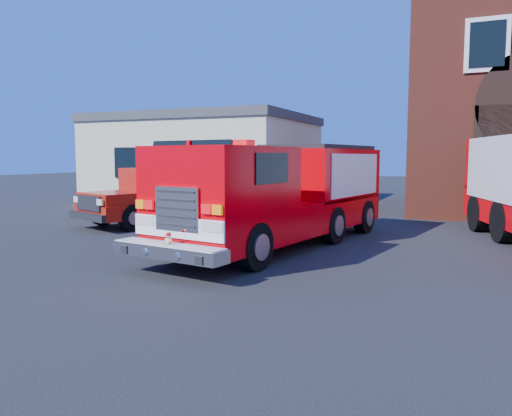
% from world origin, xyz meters
% --- Properties ---
extents(ground, '(100.00, 100.00, 0.00)m').
position_xyz_m(ground, '(0.00, 0.00, 0.00)').
color(ground, black).
rests_on(ground, ground).
extents(side_building, '(10.20, 8.20, 4.35)m').
position_xyz_m(side_building, '(-9.00, 13.00, 2.20)').
color(side_building, beige).
rests_on(side_building, ground).
extents(fire_engine, '(3.74, 8.75, 2.61)m').
position_xyz_m(fire_engine, '(-0.67, 2.12, 1.35)').
color(fire_engine, black).
rests_on(fire_engine, ground).
extents(pickup_truck, '(3.97, 6.12, 1.89)m').
position_xyz_m(pickup_truck, '(-5.97, 4.61, 0.89)').
color(pickup_truck, black).
rests_on(pickup_truck, ground).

